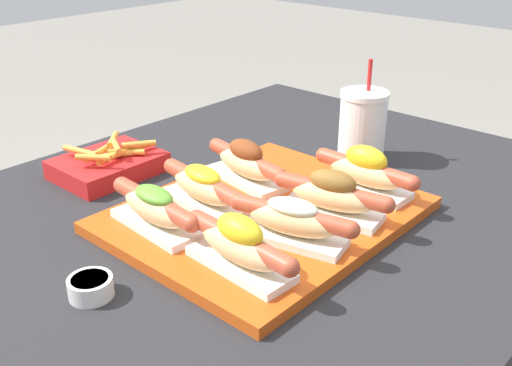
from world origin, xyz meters
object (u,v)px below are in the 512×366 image
hot_dog_3 (365,171)px  hot_dog_4 (155,208)px  drink_cup (362,125)px  hot_dog_0 (240,245)px  hot_dog_5 (203,187)px  fries_basket (109,164)px  hot_dog_6 (246,163)px  serving_tray (265,214)px  hot_dog_1 (292,220)px  hot_dog_2 (332,195)px  sauce_bowl (91,286)px

hot_dog_3 → hot_dog_4: hot_dog_3 is taller
drink_cup → hot_dog_0: bearing=-166.3°
hot_dog_0 → hot_dog_3: hot_dog_3 is taller
hot_dog_5 → fries_basket: (-0.00, 0.25, -0.03)m
hot_dog_6 → serving_tray: bearing=-121.5°
hot_dog_1 → hot_dog_0: bearing=176.9°
hot_dog_1 → drink_cup: 0.38m
hot_dog_2 → hot_dog_5: hot_dog_2 is taller
serving_tray → hot_dog_0: (-0.15, -0.09, 0.04)m
sauce_bowl → hot_dog_0: bearing=-37.1°
hot_dog_3 → sauce_bowl: size_ratio=3.46×
sauce_bowl → hot_dog_4: bearing=19.0°
fries_basket → drink_cup: bearing=-39.0°
hot_dog_3 → fries_basket: hot_dog_3 is taller
serving_tray → drink_cup: size_ratio=2.32×
hot_dog_0 → sauce_bowl: size_ratio=3.46×
hot_dog_2 → serving_tray: bearing=120.8°
hot_dog_0 → serving_tray: bearing=29.9°
hot_dog_5 → fries_basket: 0.25m
hot_dog_6 → sauce_bowl: (-0.36, -0.06, -0.04)m
hot_dog_5 → hot_dog_6: hot_dog_6 is taller
serving_tray → hot_dog_2: (0.05, -0.09, 0.04)m
hot_dog_2 → sauce_bowl: (-0.36, 0.12, -0.04)m
hot_dog_4 → hot_dog_1: bearing=-58.8°
hot_dog_0 → hot_dog_5: (0.09, 0.17, -0.00)m
serving_tray → hot_dog_1: 0.11m
hot_dog_0 → sauce_bowl: 0.20m
fries_basket → hot_dog_6: bearing=-63.5°
hot_dog_4 → hot_dog_5: size_ratio=1.00×
hot_dog_0 → fries_basket: (0.09, 0.42, -0.03)m
hot_dog_5 → sauce_bowl: hot_dog_5 is taller
drink_cup → hot_dog_1: bearing=-161.9°
hot_dog_4 → hot_dog_6: (0.21, 0.01, 0.00)m
hot_dog_0 → hot_dog_4: 0.17m
hot_dog_1 → hot_dog_6: size_ratio=0.99×
hot_dog_1 → hot_dog_6: 0.22m
serving_tray → hot_dog_6: (0.06, 0.10, 0.04)m
hot_dog_0 → hot_dog_5: 0.19m
hot_dog_6 → drink_cup: (0.26, -0.07, 0.02)m
hot_dog_4 → fries_basket: bearing=69.6°
hot_dog_4 → drink_cup: drink_cup is taller
hot_dog_2 → fries_basket: size_ratio=1.07×
hot_dog_1 → hot_dog_5: hot_dog_5 is taller
hot_dog_1 → drink_cup: drink_cup is taller
fries_basket → hot_dog_5: bearing=-89.1°
hot_dog_3 → sauce_bowl: (-0.47, 0.11, -0.04)m
sauce_bowl → drink_cup: drink_cup is taller
serving_tray → hot_dog_0: bearing=-150.1°
serving_tray → hot_dog_1: size_ratio=2.33×
hot_dog_3 → hot_dog_5: size_ratio=1.01×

